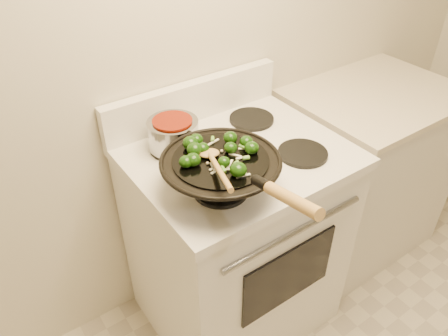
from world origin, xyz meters
TOP-DOWN VIEW (x-y plane):
  - stove at (-0.02, 1.17)m, footprint 0.78×0.67m
  - counter_unit at (0.81, 1.20)m, footprint 0.79×0.62m
  - wok at (-0.20, 1.02)m, footprint 0.38×0.63m
  - stirfry at (-0.21, 1.05)m, footprint 0.26×0.26m
  - wooden_spoon at (-0.25, 0.98)m, footprint 0.14×0.28m
  - saucepan at (-0.20, 1.32)m, footprint 0.18×0.30m

SIDE VIEW (x-z plane):
  - counter_unit at x=0.81m, z-range 0.00..0.91m
  - stove at x=-0.02m, z-range -0.07..1.01m
  - saucepan at x=-0.20m, z-range 0.93..1.04m
  - wok at x=-0.20m, z-range 0.88..1.12m
  - stirfry at x=-0.21m, z-range 1.04..1.09m
  - wooden_spoon at x=-0.25m, z-range 1.04..1.11m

